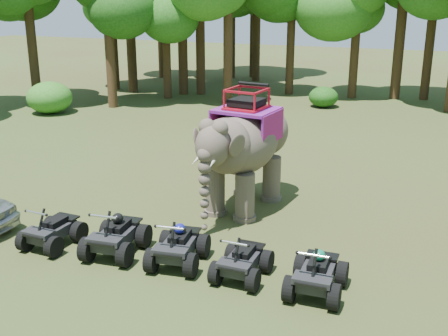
# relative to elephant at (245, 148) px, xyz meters

# --- Properties ---
(ground) EXTENTS (110.00, 110.00, 0.00)m
(ground) POSITION_rel_elephant_xyz_m (0.09, -3.18, -1.95)
(ground) COLOR #47381E
(ground) RESTS_ON ground
(elephant) EXTENTS (2.61, 4.86, 3.89)m
(elephant) POSITION_rel_elephant_xyz_m (0.00, 0.00, 0.00)
(elephant) COLOR brown
(elephant) RESTS_ON ground
(atv_0) EXTENTS (1.25, 1.66, 1.20)m
(atv_0) POSITION_rel_elephant_xyz_m (-3.87, -4.64, -1.35)
(atv_0) COLOR black
(atv_0) RESTS_ON ground
(atv_1) EXTENTS (1.48, 1.92, 1.33)m
(atv_1) POSITION_rel_elephant_xyz_m (-2.00, -4.42, -1.28)
(atv_1) COLOR black
(atv_1) RESTS_ON ground
(atv_2) EXTENTS (1.48, 1.88, 1.28)m
(atv_2) POSITION_rel_elephant_xyz_m (-0.23, -4.34, -1.31)
(atv_2) COLOR black
(atv_2) RESTS_ON ground
(atv_3) EXTENTS (1.18, 1.60, 1.17)m
(atv_3) POSITION_rel_elephant_xyz_m (1.52, -4.41, -1.36)
(atv_3) COLOR black
(atv_3) RESTS_ON ground
(atv_4) EXTENTS (1.28, 1.73, 1.26)m
(atv_4) POSITION_rel_elephant_xyz_m (3.35, -4.46, -1.32)
(atv_4) COLOR black
(atv_4) RESTS_ON ground
(tree_0) EXTENTS (5.75, 5.75, 8.22)m
(tree_0) POSITION_rel_elephant_xyz_m (0.09, 20.21, 2.16)
(tree_0) COLOR #195114
(tree_0) RESTS_ON ground
(tree_1) EXTENTS (5.95, 5.95, 8.49)m
(tree_1) POSITION_rel_elephant_xyz_m (4.41, 21.27, 2.30)
(tree_1) COLOR #195114
(tree_1) RESTS_ON ground
(tree_28) EXTENTS (5.91, 5.91, 8.45)m
(tree_28) POSITION_rel_elephant_xyz_m (-17.29, 11.20, 2.28)
(tree_28) COLOR #195114
(tree_28) RESTS_ON ground
(tree_29) EXTENTS (5.82, 5.82, 8.31)m
(tree_29) POSITION_rel_elephant_xyz_m (-12.51, 12.03, 2.21)
(tree_29) COLOR #195114
(tree_29) RESTS_ON ground
(tree_30) EXTENTS (4.87, 4.87, 6.95)m
(tree_30) POSITION_rel_elephant_xyz_m (-10.81, 15.77, 1.53)
(tree_30) COLOR #195114
(tree_30) RESTS_ON ground
(tree_31) EXTENTS (5.78, 5.78, 8.25)m
(tree_31) POSITION_rel_elephant_xyz_m (-6.64, 15.61, 2.18)
(tree_31) COLOR #195114
(tree_31) RESTS_ON ground
(tree_32) EXTENTS (5.26, 5.26, 7.52)m
(tree_32) POSITION_rel_elephant_xyz_m (-4.00, 20.02, 1.81)
(tree_32) COLOR #195114
(tree_32) RESTS_ON ground
(tree_33) EXTENTS (6.79, 6.79, 9.70)m
(tree_33) POSITION_rel_elephant_xyz_m (-9.42, 17.86, 2.90)
(tree_33) COLOR #195114
(tree_33) RESTS_ON ground
(tree_34) EXTENTS (7.13, 7.13, 10.19)m
(tree_34) POSITION_rel_elephant_xyz_m (-10.06, 25.15, 3.15)
(tree_34) COLOR #195114
(tree_34) RESTS_ON ground
(tree_37) EXTENTS (7.69, 7.69, 10.98)m
(tree_37) POSITION_rel_elephant_xyz_m (-8.63, 26.30, 3.54)
(tree_37) COLOR #195114
(tree_37) RESTS_ON ground
(tree_38) EXTENTS (7.28, 7.28, 10.40)m
(tree_38) POSITION_rel_elephant_xyz_m (-10.48, 17.42, 3.25)
(tree_38) COLOR #195114
(tree_38) RESTS_ON ground
(tree_40) EXTENTS (6.61, 6.61, 9.45)m
(tree_40) POSITION_rel_elephant_xyz_m (-15.16, 23.41, 2.78)
(tree_40) COLOR #195114
(tree_40) RESTS_ON ground
(tree_44) EXTENTS (6.78, 6.78, 9.68)m
(tree_44) POSITION_rel_elephant_xyz_m (-7.80, 24.41, 2.89)
(tree_44) COLOR #195114
(tree_44) RESTS_ON ground
(tree_45) EXTENTS (7.57, 7.57, 10.82)m
(tree_45) POSITION_rel_elephant_xyz_m (2.66, 20.92, 3.46)
(tree_45) COLOR #195114
(tree_45) RESTS_ON ground
(tree_46) EXTENTS (5.17, 5.17, 7.39)m
(tree_46) POSITION_rel_elephant_xyz_m (-15.62, 17.36, 1.75)
(tree_46) COLOR #195114
(tree_46) RESTS_ON ground
(tree_47) EXTENTS (7.51, 7.51, 10.73)m
(tree_47) POSITION_rel_elephant_xyz_m (-14.05, 17.00, 3.42)
(tree_47) COLOR #195114
(tree_47) RESTS_ON ground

